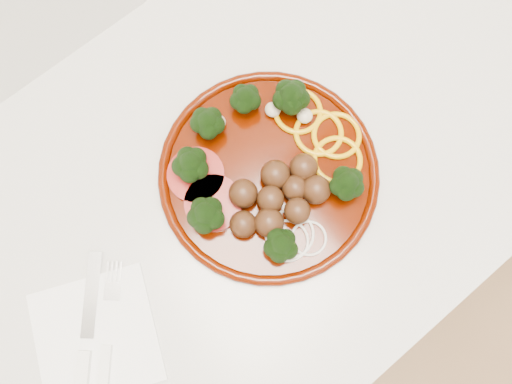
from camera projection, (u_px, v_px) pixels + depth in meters
counter at (232, 244)px, 1.10m from camera, size 2.40×0.60×0.90m
plate at (267, 173)px, 0.65m from camera, size 0.29×0.29×0.06m
napkin at (96, 336)px, 0.62m from camera, size 0.19×0.19×0.00m
knife at (85, 356)px, 0.61m from camera, size 0.14×0.16×0.01m
fork at (106, 359)px, 0.61m from camera, size 0.13×0.14×0.01m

